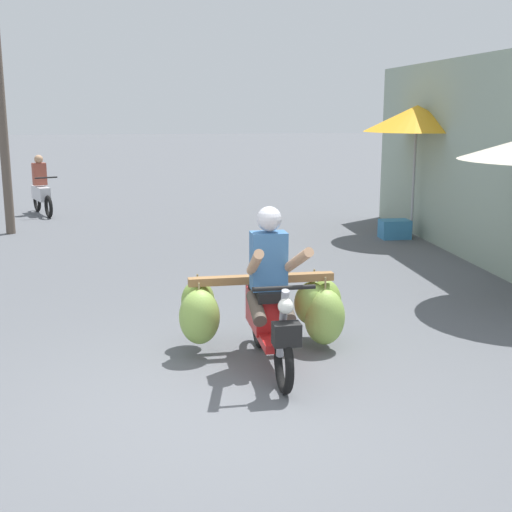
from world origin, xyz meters
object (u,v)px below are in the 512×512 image
(motorbike_main_loaded, at_px, (276,305))
(motorbike_distant_ahead_left, at_px, (41,190))
(produce_crate, at_px, (395,229))
(market_umbrella_near_shop, at_px, (417,119))

(motorbike_main_loaded, distance_m, motorbike_distant_ahead_left, 10.71)
(motorbike_main_loaded, xyz_separation_m, produce_crate, (3.34, 5.91, -0.34))
(motorbike_main_loaded, xyz_separation_m, motorbike_distant_ahead_left, (-3.94, 9.97, 0.04))
(market_umbrella_near_shop, relative_size, produce_crate, 4.52)
(motorbike_main_loaded, height_order, motorbike_distant_ahead_left, motorbike_main_loaded)
(produce_crate, bearing_deg, motorbike_distant_ahead_left, 150.84)
(motorbike_main_loaded, distance_m, market_umbrella_near_shop, 7.21)
(market_umbrella_near_shop, height_order, produce_crate, market_umbrella_near_shop)
(motorbike_main_loaded, distance_m, produce_crate, 6.79)
(market_umbrella_near_shop, distance_m, produce_crate, 2.13)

